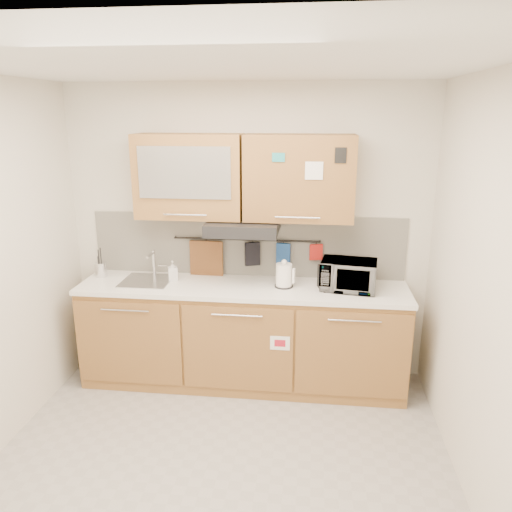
# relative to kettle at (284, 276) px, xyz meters

# --- Properties ---
(floor) EXTENTS (3.20, 3.20, 0.00)m
(floor) POSITION_rel_kettle_xyz_m (-0.36, -1.20, -1.02)
(floor) COLOR #9E9993
(floor) RESTS_ON ground
(ceiling) EXTENTS (3.20, 3.20, 0.00)m
(ceiling) POSITION_rel_kettle_xyz_m (-0.36, -1.20, 1.58)
(ceiling) COLOR white
(ceiling) RESTS_ON wall_back
(wall_back) EXTENTS (3.20, 0.00, 3.20)m
(wall_back) POSITION_rel_kettle_xyz_m (-0.36, 0.30, 0.28)
(wall_back) COLOR silver
(wall_back) RESTS_ON ground
(wall_right) EXTENTS (0.00, 3.00, 3.00)m
(wall_right) POSITION_rel_kettle_xyz_m (1.24, -1.20, 0.28)
(wall_right) COLOR silver
(wall_right) RESTS_ON ground
(base_cabinet) EXTENTS (2.80, 0.64, 0.88)m
(base_cabinet) POSITION_rel_kettle_xyz_m (-0.36, -0.01, -0.61)
(base_cabinet) COLOR #A66E3B
(base_cabinet) RESTS_ON floor
(countertop) EXTENTS (2.82, 0.62, 0.04)m
(countertop) POSITION_rel_kettle_xyz_m (-0.36, -0.01, -0.12)
(countertop) COLOR white
(countertop) RESTS_ON base_cabinet
(backsplash) EXTENTS (2.80, 0.02, 0.56)m
(backsplash) POSITION_rel_kettle_xyz_m (-0.36, 0.29, 0.18)
(backsplash) COLOR silver
(backsplash) RESTS_ON countertop
(upper_cabinets) EXTENTS (1.82, 0.37, 0.70)m
(upper_cabinets) POSITION_rel_kettle_xyz_m (-0.36, 0.12, 0.81)
(upper_cabinets) COLOR #A66E3B
(upper_cabinets) RESTS_ON wall_back
(range_hood) EXTENTS (0.60, 0.46, 0.10)m
(range_hood) POSITION_rel_kettle_xyz_m (-0.36, 0.05, 0.40)
(range_hood) COLOR black
(range_hood) RESTS_ON upper_cabinets
(sink) EXTENTS (0.42, 0.40, 0.26)m
(sink) POSITION_rel_kettle_xyz_m (-1.20, 0.01, -0.09)
(sink) COLOR silver
(sink) RESTS_ON countertop
(utensil_rail) EXTENTS (1.30, 0.02, 0.02)m
(utensil_rail) POSITION_rel_kettle_xyz_m (-0.36, 0.25, 0.24)
(utensil_rail) COLOR black
(utensil_rail) RESTS_ON backsplash
(utensil_crock) EXTENTS (0.14, 0.14, 0.26)m
(utensil_crock) POSITION_rel_kettle_xyz_m (-1.66, 0.09, -0.03)
(utensil_crock) COLOR silver
(utensil_crock) RESTS_ON countertop
(kettle) EXTENTS (0.18, 0.17, 0.24)m
(kettle) POSITION_rel_kettle_xyz_m (0.00, 0.00, 0.00)
(kettle) COLOR white
(kettle) RESTS_ON countertop
(toaster) EXTENTS (0.28, 0.21, 0.19)m
(toaster) POSITION_rel_kettle_xyz_m (0.42, 0.01, 0.00)
(toaster) COLOR black
(toaster) RESTS_ON countertop
(microwave) EXTENTS (0.49, 0.37, 0.25)m
(microwave) POSITION_rel_kettle_xyz_m (0.54, 0.00, 0.03)
(microwave) COLOR #999999
(microwave) RESTS_ON countertop
(soap_bottle) EXTENTS (0.10, 0.10, 0.17)m
(soap_bottle) POSITION_rel_kettle_xyz_m (-0.99, 0.06, -0.01)
(soap_bottle) COLOR #999999
(soap_bottle) RESTS_ON countertop
(cutting_board) EXTENTS (0.30, 0.03, 0.37)m
(cutting_board) POSITION_rel_kettle_xyz_m (-0.72, 0.24, 0.04)
(cutting_board) COLOR brown
(cutting_board) RESTS_ON utensil_rail
(oven_mitt) EXTENTS (0.13, 0.06, 0.21)m
(oven_mitt) POSITION_rel_kettle_xyz_m (-0.02, 0.24, 0.12)
(oven_mitt) COLOR navy
(oven_mitt) RESTS_ON utensil_rail
(dark_pouch) EXTENTS (0.14, 0.08, 0.21)m
(dark_pouch) POSITION_rel_kettle_xyz_m (-0.30, 0.24, 0.12)
(dark_pouch) COLOR black
(dark_pouch) RESTS_ON utensil_rail
(pot_holder) EXTENTS (0.12, 0.05, 0.14)m
(pot_holder) POSITION_rel_kettle_xyz_m (0.26, 0.24, 0.15)
(pot_holder) COLOR #AC1C17
(pot_holder) RESTS_ON utensil_rail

